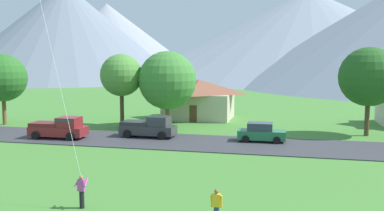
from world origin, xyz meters
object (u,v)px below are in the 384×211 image
object	(u,v)px
tree_right_of_center	(121,75)
pickup_truck_charcoal_west_side	(150,127)
tree_center	(167,80)
watcher_person	(216,207)
pickup_truck_maroon_east_side	(60,128)
tree_near_left	(369,77)
parked_car_green_west_end	(261,133)
house_leftmost	(199,98)
tree_left_of_center	(3,78)

from	to	relation	value
tree_right_of_center	pickup_truck_charcoal_west_side	bearing A→B (deg)	-47.76
tree_center	watcher_person	xyz separation A→B (m)	(9.78, -25.60, -4.25)
pickup_truck_maroon_east_side	tree_near_left	bearing A→B (deg)	16.15
pickup_truck_maroon_east_side	parked_car_green_west_end	bearing A→B (deg)	8.36
tree_near_left	tree_center	world-z (taller)	tree_near_left
watcher_person	parked_car_green_west_end	bearing A→B (deg)	87.74
tree_center	parked_car_green_west_end	distance (m)	12.97
tree_right_of_center	pickup_truck_maroon_east_side	distance (m)	9.74
house_leftmost	pickup_truck_charcoal_west_side	size ratio (longest dim) A/B	1.66
parked_car_green_west_end	watcher_person	world-z (taller)	parked_car_green_west_end
house_leftmost	tree_left_of_center	xyz separation A→B (m)	(-20.57, -9.75, 2.77)
house_leftmost	tree_center	xyz separation A→B (m)	(-1.98, -7.19, 2.59)
parked_car_green_west_end	tree_right_of_center	bearing A→B (deg)	160.82
pickup_truck_maroon_east_side	tree_center	bearing A→B (deg)	48.79
parked_car_green_west_end	tree_near_left	bearing A→B (deg)	29.15
tree_center	parked_car_green_west_end	xyz separation A→B (m)	(10.54, -6.23, -4.26)
tree_right_of_center	parked_car_green_west_end	distance (m)	17.12
tree_right_of_center	tree_near_left	bearing A→B (deg)	0.11
pickup_truck_charcoal_west_side	watcher_person	size ratio (longest dim) A/B	3.14
house_leftmost	tree_near_left	world-z (taller)	tree_near_left
parked_car_green_west_end	watcher_person	bearing A→B (deg)	-92.26
house_leftmost	tree_near_left	size ratio (longest dim) A/B	1.02
house_leftmost	pickup_truck_maroon_east_side	distance (m)	18.93
tree_right_of_center	parked_car_green_west_end	xyz separation A→B (m)	(15.53, -5.40, -4.78)
parked_car_green_west_end	watcher_person	distance (m)	19.39
watcher_person	house_leftmost	bearing A→B (deg)	103.37
tree_near_left	watcher_person	xyz separation A→B (m)	(-10.54, -24.82, -4.84)
tree_near_left	watcher_person	size ratio (longest dim) A/B	5.12
tree_right_of_center	watcher_person	xyz separation A→B (m)	(14.76, -24.77, -4.77)
tree_left_of_center	parked_car_green_west_end	world-z (taller)	tree_left_of_center
tree_right_of_center	watcher_person	world-z (taller)	tree_right_of_center
parked_car_green_west_end	pickup_truck_charcoal_west_side	distance (m)	10.43
watcher_person	tree_left_of_center	bearing A→B (deg)	140.90
pickup_truck_charcoal_west_side	tree_right_of_center	bearing A→B (deg)	132.24
house_leftmost	tree_near_left	xyz separation A→B (m)	(18.33, -7.97, 3.18)
tree_left_of_center	tree_right_of_center	xyz separation A→B (m)	(13.60, 1.72, 0.34)
tree_near_left	parked_car_green_west_end	world-z (taller)	tree_near_left
house_leftmost	pickup_truck_charcoal_west_side	xyz separation A→B (m)	(-1.86, -13.64, -1.48)
parked_car_green_west_end	pickup_truck_maroon_east_side	distance (m)	18.56
tree_near_left	pickup_truck_charcoal_west_side	size ratio (longest dim) A/B	1.63
parked_car_green_west_end	pickup_truck_charcoal_west_side	xyz separation A→B (m)	(-10.42, -0.22, 0.19)
tree_center	parked_car_green_west_end	world-z (taller)	tree_center
house_leftmost	watcher_person	bearing A→B (deg)	-76.63
house_leftmost	pickup_truck_maroon_east_side	xyz separation A→B (m)	(-9.81, -16.12, -1.48)
tree_center	tree_near_left	bearing A→B (deg)	-2.21
tree_left_of_center	pickup_truck_charcoal_west_side	world-z (taller)	tree_left_of_center
house_leftmost	watcher_person	xyz separation A→B (m)	(7.79, -32.79, -1.66)
tree_near_left	tree_center	xyz separation A→B (m)	(-20.32, 0.78, -0.59)
tree_center	parked_car_green_west_end	bearing A→B (deg)	-30.59
tree_left_of_center	pickup_truck_maroon_east_side	bearing A→B (deg)	-30.65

